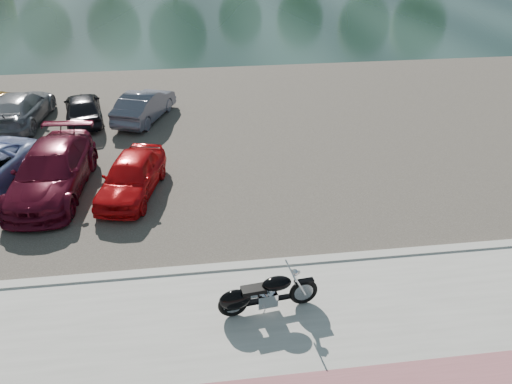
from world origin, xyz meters
The scene contains 11 objects.
ground centered at (0.00, 0.00, 0.00)m, with size 200.00×200.00×0.00m, color #595447.
promenade centered at (0.00, -1.00, 0.05)m, with size 60.00×6.00×0.10m, color #A7A69D.
kerb centered at (0.00, 2.00, 0.07)m, with size 60.00×0.30×0.14m, color #A7A69D.
parking_lot centered at (0.00, 11.00, 0.02)m, with size 60.00×18.00×0.04m, color #413C35.
river centered at (0.00, 40.00, 0.00)m, with size 120.00×40.00×0.00m, color #1A2F2A.
motorcycle centered at (-0.22, 0.34, 0.56)m, with size 2.33×0.75×1.05m.
car_3 centered at (-6.00, 6.68, 0.78)m, with size 2.07×5.08×1.47m, color #540C1E.
car_4 centered at (-3.50, 6.20, 0.68)m, with size 1.52×3.77×1.28m, color red.
car_7 centered at (-8.61, 12.75, 0.72)m, with size 1.90×4.66×1.35m, color gray.
car_8 centered at (-6.04, 12.68, 0.66)m, with size 1.46×3.63×1.24m, color black.
car_9 centered at (-3.49, 12.58, 0.67)m, with size 1.33×3.81×1.26m, color #575969.
Camera 1 is at (-1.39, -8.03, 8.17)m, focal length 35.00 mm.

